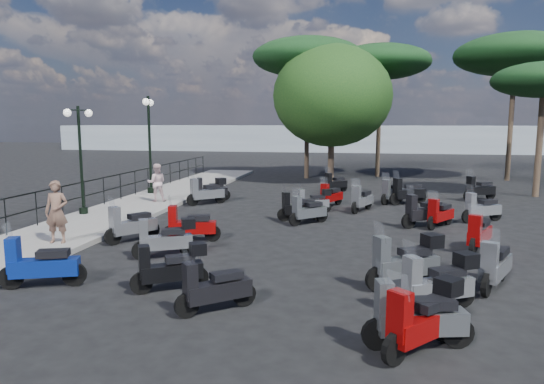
% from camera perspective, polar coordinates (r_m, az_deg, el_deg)
% --- Properties ---
extents(ground, '(120.00, 120.00, 0.00)m').
position_cam_1_polar(ground, '(14.78, 1.01, -5.21)').
color(ground, black).
rests_on(ground, ground).
extents(sidewalk, '(3.00, 30.00, 0.15)m').
position_cam_1_polar(sidewalk, '(19.63, -16.50, -1.97)').
color(sidewalk, slate).
rests_on(sidewalk, ground).
extents(railing, '(0.04, 26.04, 1.10)m').
position_cam_1_polar(railing, '(19.97, -20.18, 0.42)').
color(railing, black).
rests_on(railing, sidewalk).
extents(lamp_post_1, '(0.58, 1.08, 3.85)m').
position_cam_1_polar(lamp_post_1, '(18.59, -21.61, 4.29)').
color(lamp_post_1, black).
rests_on(lamp_post_1, sidewalk).
extents(lamp_post_2, '(0.55, 1.29, 4.46)m').
position_cam_1_polar(lamp_post_2, '(23.16, -14.22, 6.15)').
color(lamp_post_2, black).
rests_on(lamp_post_2, sidewalk).
extents(woman, '(0.69, 0.52, 1.72)m').
position_cam_1_polar(woman, '(14.46, -24.01, -2.14)').
color(woman, brown).
rests_on(woman, sidewalk).
extents(pedestrian_far, '(0.93, 0.83, 1.58)m').
position_cam_1_polar(pedestrian_far, '(20.73, -13.42, 1.08)').
color(pedestrian_far, beige).
rests_on(pedestrian_far, sidewalk).
extents(scooter_0, '(1.68, 0.83, 1.39)m').
position_cam_1_polar(scooter_0, '(11.27, -25.62, -7.78)').
color(scooter_0, black).
rests_on(scooter_0, ground).
extents(scooter_1, '(1.08, 1.50, 1.38)m').
position_cam_1_polar(scooter_1, '(14.58, -16.24, -3.79)').
color(scooter_1, black).
rests_on(scooter_1, ground).
extents(scooter_2, '(1.68, 0.65, 1.35)m').
position_cam_1_polar(scooter_2, '(14.21, -9.63, -3.94)').
color(scooter_2, black).
rests_on(scooter_2, ground).
extents(scooter_3, '(1.42, 1.39, 1.44)m').
position_cam_1_polar(scooter_3, '(20.45, -7.64, 0.02)').
color(scooter_3, black).
rests_on(scooter_3, ground).
extents(scooter_4, '(1.55, 0.89, 1.33)m').
position_cam_1_polar(scooter_4, '(21.40, -7.24, 0.17)').
color(scooter_4, black).
rests_on(scooter_4, ground).
extents(scooter_5, '(1.28, 1.09, 1.26)m').
position_cam_1_polar(scooter_5, '(9.00, -6.81, -11.28)').
color(scooter_5, black).
rests_on(scooter_5, ground).
extents(scooter_6, '(1.43, 0.97, 1.27)m').
position_cam_1_polar(scooter_6, '(10.21, -11.84, -8.77)').
color(scooter_6, black).
rests_on(scooter_6, ground).
extents(scooter_7, '(1.52, 0.93, 1.31)m').
position_cam_1_polar(scooter_7, '(12.64, -12.42, -5.42)').
color(scooter_7, black).
rests_on(scooter_7, ground).
extents(scooter_8, '(1.52, 0.87, 1.30)m').
position_cam_1_polar(scooter_8, '(17.02, 3.16, -1.88)').
color(scooter_8, black).
rests_on(scooter_8, ground).
extents(scooter_9, '(1.39, 0.79, 1.18)m').
position_cam_1_polar(scooter_9, '(18.48, 4.87, -1.11)').
color(scooter_9, black).
rests_on(scooter_9, ground).
extents(scooter_10, '(1.12, 1.28, 1.28)m').
position_cam_1_polar(scooter_10, '(23.92, 7.42, 0.97)').
color(scooter_10, black).
rests_on(scooter_10, ground).
extents(scooter_11, '(1.29, 1.39, 1.37)m').
position_cam_1_polar(scooter_11, '(7.79, 17.35, -14.15)').
color(scooter_11, black).
rests_on(scooter_11, ground).
extents(scooter_12, '(1.63, 1.10, 1.44)m').
position_cam_1_polar(scooter_12, '(10.55, 15.45, -7.97)').
color(scooter_12, black).
rests_on(scooter_12, ground).
extents(scooter_13, '(1.22, 1.18, 1.27)m').
position_cam_1_polar(scooter_13, '(16.42, 4.23, -2.30)').
color(scooter_13, black).
rests_on(scooter_13, ground).
extents(scooter_14, '(0.89, 1.45, 1.27)m').
position_cam_1_polar(scooter_14, '(19.90, 6.93, -0.49)').
color(scooter_14, black).
rests_on(scooter_14, ground).
extents(scooter_15, '(1.06, 1.47, 1.35)m').
position_cam_1_polar(scooter_15, '(21.19, 13.96, -0.06)').
color(scooter_15, black).
rests_on(scooter_15, ground).
extents(scooter_16, '(1.71, 0.68, 1.38)m').
position_cam_1_polar(scooter_16, '(7.89, 16.55, -14.13)').
color(scooter_16, black).
rests_on(scooter_16, ground).
extents(scooter_17, '(1.56, 1.05, 1.38)m').
position_cam_1_polar(scooter_17, '(9.44, 18.89, -10.20)').
color(scooter_17, black).
rests_on(scooter_17, ground).
extents(scooter_18, '(0.91, 1.59, 1.36)m').
position_cam_1_polar(scooter_18, '(14.09, 23.18, -4.58)').
color(scooter_18, black).
rests_on(scooter_18, ground).
extents(scooter_19, '(1.58, 1.05, 1.42)m').
position_cam_1_polar(scooter_19, '(16.67, 17.45, -2.33)').
color(scooter_19, black).
rests_on(scooter_19, ground).
extents(scooter_20, '(0.88, 1.58, 1.34)m').
position_cam_1_polar(scooter_20, '(18.98, 10.50, -0.91)').
color(scooter_20, black).
rests_on(scooter_20, ground).
extents(scooter_21, '(1.59, 1.09, 1.45)m').
position_cam_1_polar(scooter_21, '(21.09, 15.66, -0.07)').
color(scooter_21, black).
rests_on(scooter_21, ground).
extents(scooter_23, '(0.96, 1.61, 1.39)m').
position_cam_1_polar(scooter_23, '(11.11, 24.72, -7.95)').
color(scooter_23, black).
rests_on(scooter_23, ground).
extents(scooter_24, '(1.50, 0.98, 1.34)m').
position_cam_1_polar(scooter_24, '(18.22, 23.42, -1.84)').
color(scooter_24, black).
rests_on(scooter_24, ground).
extents(scooter_25, '(1.00, 1.37, 1.27)m').
position_cam_1_polar(scooter_25, '(16.81, 19.14, -2.49)').
color(scooter_25, black).
rests_on(scooter_25, ground).
extents(scooter_26, '(1.55, 1.06, 1.41)m').
position_cam_1_polar(scooter_26, '(23.22, 23.20, 0.27)').
color(scooter_26, black).
rests_on(scooter_26, ground).
extents(broadleaf_tree, '(6.71, 6.71, 7.74)m').
position_cam_1_polar(broadleaf_tree, '(27.97, 7.08, 11.12)').
color(broadleaf_tree, '#38281E').
rests_on(broadleaf_tree, ground).
extents(pine_0, '(6.13, 6.13, 8.17)m').
position_cam_1_polar(pine_0, '(31.55, 12.67, 14.65)').
color(pine_0, '#38281E').
rests_on(pine_0, ground).
extents(pine_1, '(6.87, 6.87, 8.46)m').
position_cam_1_polar(pine_1, '(31.99, 26.73, 14.20)').
color(pine_1, '#38281E').
rests_on(pine_1, ground).
extents(pine_2, '(6.63, 6.63, 8.43)m').
position_cam_1_polar(pine_2, '(30.09, 4.21, 15.49)').
color(pine_2, '#38281E').
rests_on(pine_2, ground).
extents(pine_3, '(4.57, 4.57, 6.12)m').
position_cam_1_polar(pine_3, '(25.46, 29.39, 11.36)').
color(pine_3, '#38281E').
rests_on(pine_3, ground).
extents(distant_hills, '(70.00, 8.00, 3.00)m').
position_cam_1_polar(distant_hills, '(59.25, 8.39, 6.26)').
color(distant_hills, gray).
rests_on(distant_hills, ground).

